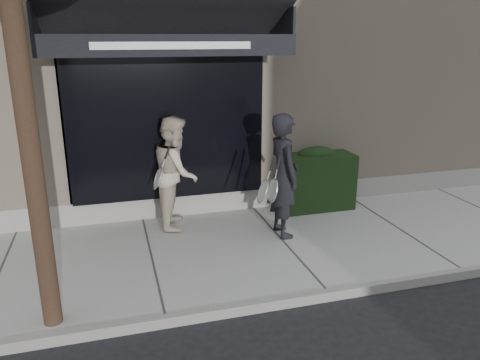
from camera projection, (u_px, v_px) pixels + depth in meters
name	position (u px, v px, depth m)	size (l,w,h in m)	color
ground	(283.00, 248.00, 7.22)	(80.00, 80.00, 0.00)	black
sidewalk	(283.00, 244.00, 7.21)	(20.00, 3.00, 0.12)	#9E9E99
curb	(328.00, 295.00, 5.78)	(20.00, 0.10, 0.14)	gray
building_facade	(210.00, 54.00, 10.97)	(14.30, 8.04, 5.64)	beige
hedge	(316.00, 179.00, 8.47)	(1.30, 0.70, 1.14)	black
pedestrian_front	(283.00, 176.00, 7.16)	(0.81, 0.91, 1.93)	black
pedestrian_back	(176.00, 172.00, 7.55)	(0.86, 1.01, 1.82)	beige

